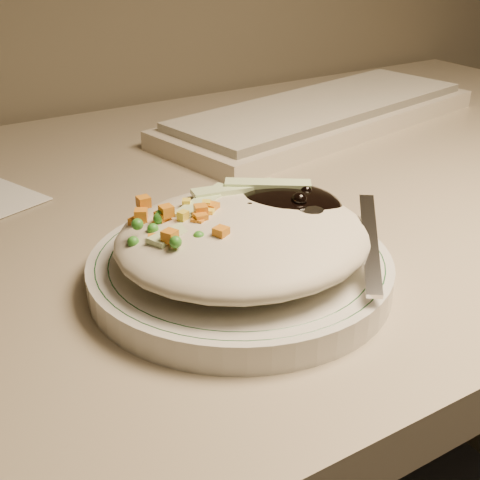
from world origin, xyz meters
TOP-DOWN VIEW (x-y plane):
  - desk at (0.00, 1.38)m, footprint 1.40×0.70m
  - plate at (-0.07, 1.21)m, footprint 0.23×0.23m
  - plate_rim at (-0.07, 1.21)m, footprint 0.22×0.22m
  - meal at (-0.06, 1.21)m, footprint 0.21×0.19m
  - keyboard at (0.24, 1.50)m, footprint 0.48×0.25m

SIDE VIEW (x-z plane):
  - desk at x=0.00m, z-range 0.17..0.91m
  - plate at x=-0.07m, z-range 0.74..0.76m
  - keyboard at x=0.24m, z-range 0.74..0.77m
  - plate_rim at x=-0.07m, z-range 0.76..0.76m
  - meal at x=-0.06m, z-range 0.76..0.81m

